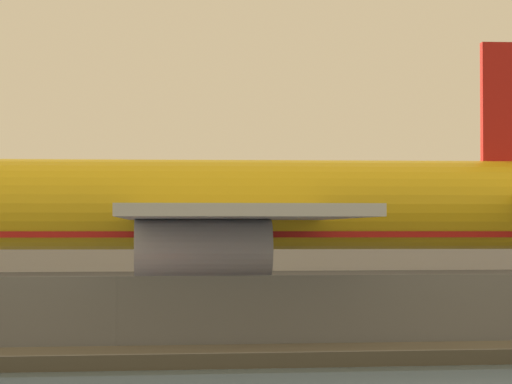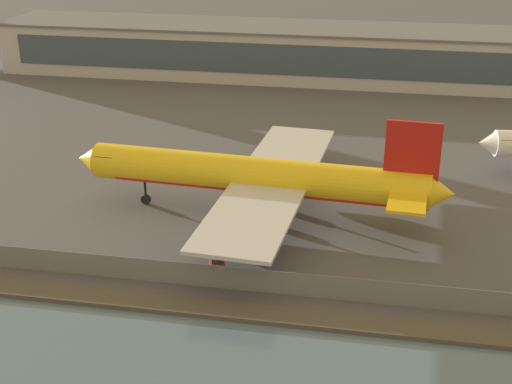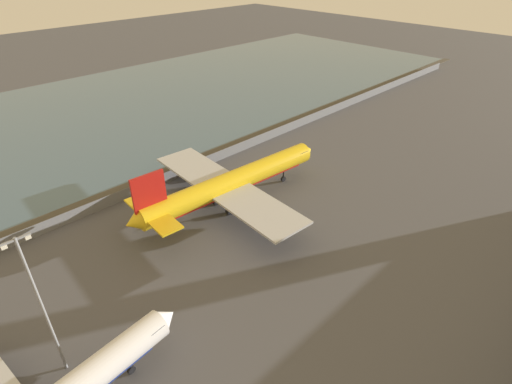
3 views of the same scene
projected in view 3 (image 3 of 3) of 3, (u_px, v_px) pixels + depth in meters
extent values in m
plane|color=#4C4C51|center=(239.00, 193.00, 92.23)|extent=(500.00, 500.00, 0.00)
cube|color=slate|center=(98.00, 114.00, 135.31)|extent=(320.00, 98.00, 0.01)
cube|color=#474238|center=(187.00, 163.00, 104.54)|extent=(320.00, 3.00, 0.50)
cube|color=slate|center=(197.00, 165.00, 101.22)|extent=(280.00, 0.08, 2.73)
cylinder|color=slate|center=(393.00, 85.00, 159.57)|extent=(0.10, 0.10, 2.73)
cylinder|color=slate|center=(197.00, 165.00, 101.22)|extent=(0.10, 0.10, 2.73)
cylinder|color=yellow|center=(233.00, 181.00, 85.55)|extent=(43.69, 7.56, 4.66)
cone|color=yellow|center=(307.00, 151.00, 98.28)|extent=(3.32, 4.62, 4.43)
cone|color=yellow|center=(134.00, 223.00, 72.81)|extent=(3.30, 4.39, 4.19)
cube|color=#232D3D|center=(298.00, 152.00, 96.30)|extent=(2.82, 4.12, 1.40)
cube|color=red|center=(233.00, 187.00, 86.22)|extent=(37.12, 6.20, 0.84)
cube|color=#B7BABF|center=(198.00, 169.00, 91.38)|extent=(10.94, 21.46, 0.47)
cube|color=#B7BABF|center=(257.00, 208.00, 77.92)|extent=(10.94, 21.46, 0.47)
cylinder|color=#B7BABF|center=(207.00, 176.00, 91.83)|extent=(6.24, 2.97, 2.56)
cylinder|color=#B7BABF|center=(257.00, 208.00, 80.51)|extent=(6.24, 2.97, 2.56)
cube|color=red|center=(149.00, 194.00, 72.51)|extent=(6.54, 1.00, 7.92)
cube|color=yellow|center=(143.00, 205.00, 77.25)|extent=(4.85, 7.93, 0.37)
cube|color=yellow|center=(163.00, 222.00, 72.31)|extent=(4.85, 7.93, 0.37)
cylinder|color=black|center=(284.00, 174.00, 95.91)|extent=(0.33, 0.33, 2.73)
cylinder|color=black|center=(283.00, 179.00, 96.63)|extent=(1.34, 0.60, 1.30)
cylinder|color=black|center=(216.00, 196.00, 87.39)|extent=(0.37, 0.37, 2.73)
cylinder|color=black|center=(216.00, 201.00, 88.10)|extent=(1.57, 1.15, 1.50)
cylinder|color=black|center=(229.00, 206.00, 84.23)|extent=(0.37, 0.37, 2.73)
cylinder|color=black|center=(230.00, 211.00, 84.95)|extent=(1.57, 1.15, 1.50)
cone|color=white|center=(166.00, 317.00, 55.38)|extent=(2.95, 4.00, 3.74)
cube|color=#232D3D|center=(151.00, 327.00, 53.44)|extent=(2.51, 3.56, 1.18)
cylinder|color=black|center=(130.00, 364.00, 52.68)|extent=(0.28, 0.28, 2.31)
cylinder|color=black|center=(131.00, 370.00, 53.29)|extent=(1.14, 0.55, 1.10)
cube|color=red|center=(197.00, 174.00, 98.30)|extent=(2.49, 3.53, 1.11)
cube|color=#283847|center=(198.00, 172.00, 97.72)|extent=(1.56, 1.45, 0.50)
cylinder|color=black|center=(202.00, 176.00, 98.63)|extent=(0.42, 0.73, 0.70)
cylinder|color=black|center=(198.00, 178.00, 97.61)|extent=(0.42, 0.73, 0.70)
cylinder|color=black|center=(195.00, 174.00, 99.42)|extent=(0.42, 0.73, 0.70)
cylinder|color=black|center=(192.00, 176.00, 98.40)|extent=(0.42, 0.73, 0.70)
cylinder|color=gray|center=(44.00, 310.00, 48.32)|extent=(0.36, 0.36, 22.33)
cube|color=gray|center=(15.00, 240.00, 42.57)|extent=(3.20, 0.24, 0.24)
cube|color=silver|center=(28.00, 237.00, 43.45)|extent=(0.60, 0.40, 0.44)
cube|color=silver|center=(4.00, 247.00, 42.02)|extent=(0.60, 0.40, 0.44)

